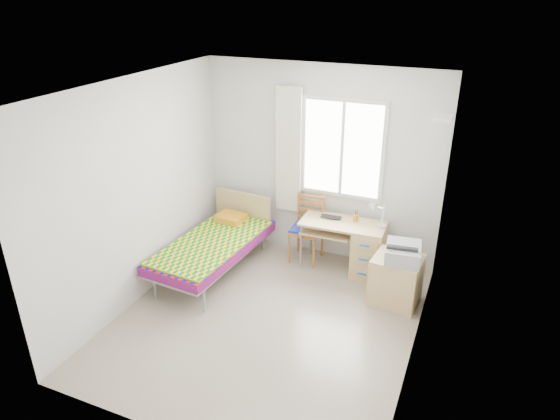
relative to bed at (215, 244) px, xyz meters
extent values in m
plane|color=#BCAD93|center=(1.06, -0.74, -0.39)|extent=(3.50, 3.50, 0.00)
plane|color=white|center=(1.06, -0.74, 2.21)|extent=(3.50, 3.50, 0.00)
plane|color=silver|center=(1.06, 1.01, 0.91)|extent=(3.20, 0.00, 3.20)
plane|color=silver|center=(-0.54, -0.74, 0.91)|extent=(0.00, 3.50, 3.50)
plane|color=silver|center=(2.66, -0.74, 0.91)|extent=(0.00, 3.50, 3.50)
cube|color=white|center=(1.36, 0.99, 1.16)|extent=(1.10, 0.04, 1.30)
cube|color=white|center=(1.36, 0.98, 1.16)|extent=(1.00, 0.02, 1.20)
cube|color=white|center=(1.36, 0.97, 1.16)|extent=(0.04, 0.02, 1.20)
cube|color=beige|center=(0.64, 0.94, 1.06)|extent=(0.35, 0.05, 1.70)
cube|color=white|center=(2.55, 0.66, 1.76)|extent=(0.20, 0.32, 0.03)
cube|color=#95979D|center=(0.00, -0.07, -0.08)|extent=(0.96, 1.88, 0.05)
cube|color=red|center=(0.00, -0.07, 0.00)|extent=(1.00, 1.90, 0.13)
cube|color=yellow|center=(0.00, -0.09, 0.07)|extent=(0.97, 1.78, 0.03)
cube|color=tan|center=(0.00, 0.81, 0.16)|extent=(0.88, 0.12, 0.50)
cube|color=orange|center=(-0.05, 0.54, 0.13)|extent=(0.39, 0.34, 0.09)
cylinder|color=#95979D|center=(-0.34, -0.88, -0.24)|extent=(0.04, 0.04, 0.29)
cylinder|color=#95979D|center=(0.34, 0.74, -0.24)|extent=(0.04, 0.04, 0.29)
cube|color=tan|center=(1.51, 0.67, 0.27)|extent=(1.10, 0.54, 0.03)
cube|color=tan|center=(1.86, 0.67, -0.06)|extent=(0.40, 0.49, 0.65)
cube|color=tan|center=(1.31, 0.67, 0.14)|extent=(0.67, 0.48, 0.02)
cylinder|color=#95979D|center=(1.01, 0.47, -0.06)|extent=(0.03, 0.03, 0.65)
cylinder|color=#95979D|center=(1.01, 0.87, -0.06)|extent=(0.03, 0.03, 0.65)
cube|color=#9D5D1E|center=(1.00, 0.71, 0.06)|extent=(0.40, 0.40, 0.04)
cube|color=navy|center=(1.00, 0.71, 0.08)|extent=(0.38, 0.38, 0.04)
cube|color=#9D5D1E|center=(1.00, 0.89, 0.33)|extent=(0.35, 0.04, 0.39)
cylinder|color=#9D5D1E|center=(0.82, 0.54, -0.17)|extent=(0.03, 0.03, 0.44)
cylinder|color=#9D5D1E|center=(1.17, 0.89, 0.06)|extent=(0.04, 0.04, 0.90)
cube|color=tan|center=(2.32, 0.18, -0.09)|extent=(0.58, 0.53, 0.60)
cube|color=tan|center=(2.04, 0.18, 0.05)|extent=(0.05, 0.45, 0.22)
cube|color=tan|center=(2.04, 0.18, -0.20)|extent=(0.05, 0.45, 0.22)
cube|color=#96979D|center=(2.37, 0.16, 0.30)|extent=(0.44, 0.49, 0.18)
cube|color=black|center=(2.37, 0.16, 0.39)|extent=(0.35, 0.40, 0.02)
imported|color=black|center=(1.33, 0.71, 0.30)|extent=(0.28, 0.19, 0.02)
cylinder|color=orange|center=(1.64, 0.79, 0.33)|extent=(0.07, 0.07, 0.08)
cylinder|color=white|center=(2.00, 0.74, 0.30)|extent=(0.10, 0.10, 0.03)
cylinder|color=white|center=(2.00, 0.74, 0.45)|extent=(0.02, 0.12, 0.27)
cylinder|color=white|center=(1.98, 0.66, 0.58)|extent=(0.13, 0.24, 0.11)
cone|color=white|center=(1.90, 0.56, 0.61)|extent=(0.14, 0.15, 0.13)
imported|color=gray|center=(1.26, 0.71, 0.20)|extent=(0.16, 0.21, 0.01)
camera|label=1|loc=(3.00, -4.93, 3.10)|focal=32.00mm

